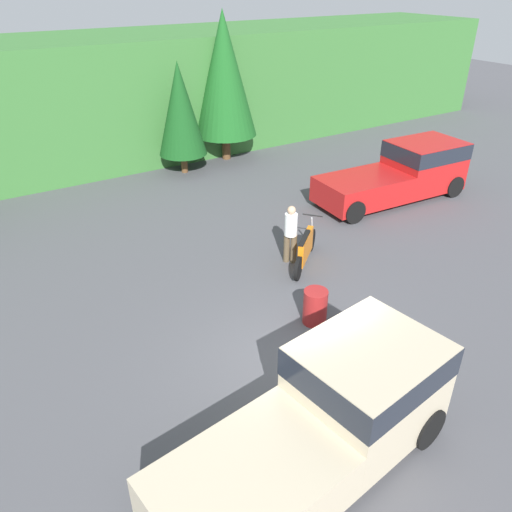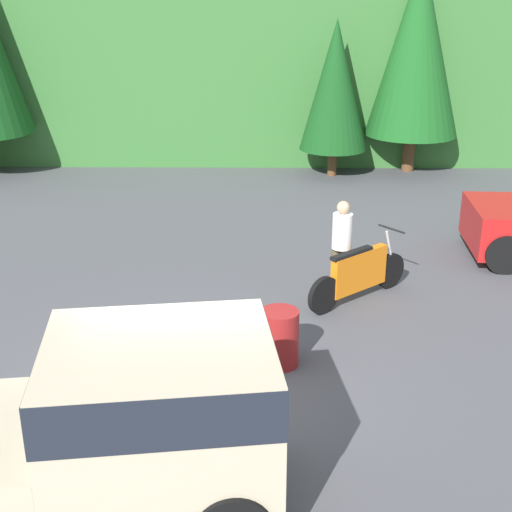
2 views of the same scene
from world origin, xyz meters
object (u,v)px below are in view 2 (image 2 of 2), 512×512
at_px(pickup_truck_second, 78,429).
at_px(rider_person, 342,244).
at_px(dirt_bike, 359,274).
at_px(steel_barrel, 279,338).

xyz_separation_m(pickup_truck_second, rider_person, (3.36, 5.84, -0.07)).
height_order(dirt_bike, rider_person, rider_person).
xyz_separation_m(pickup_truck_second, steel_barrel, (2.18, 3.17, -0.58)).
bearing_deg(pickup_truck_second, dirt_bike, 48.82).
xyz_separation_m(rider_person, steel_barrel, (-1.17, -2.67, -0.52)).
bearing_deg(pickup_truck_second, rider_person, 52.51).
distance_m(rider_person, steel_barrel, 2.96).
distance_m(dirt_bike, steel_barrel, 2.75).
bearing_deg(dirt_bike, pickup_truck_second, -163.96).
height_order(pickup_truck_second, rider_person, pickup_truck_second).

